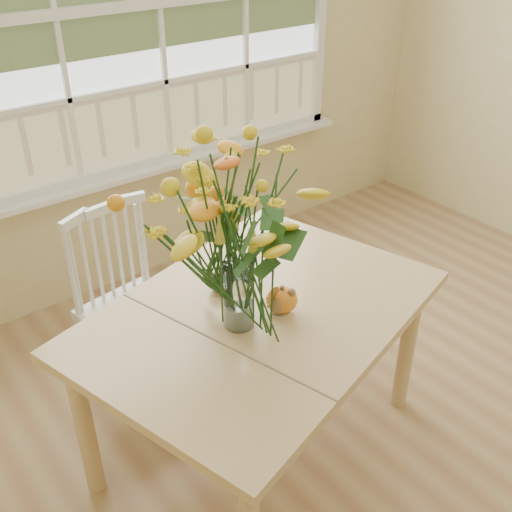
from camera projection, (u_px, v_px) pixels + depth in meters
floor at (475, 496)px, 2.36m from camera, size 4.00×4.50×0.01m
wall_back at (159, 42)px, 3.17m from camera, size 4.00×0.02×2.70m
window at (159, 6)px, 3.05m from camera, size 2.42×0.12×1.74m
dining_table at (259, 328)px, 2.27m from camera, size 1.53×1.26×0.71m
windsor_chair at (124, 293)px, 2.67m from camera, size 0.46×0.45×0.89m
flower_vase at (237, 232)px, 1.95m from camera, size 0.52×0.52×0.62m
pumpkin at (282, 301)px, 2.19m from camera, size 0.12×0.12×0.09m
turkey_figurine at (280, 304)px, 2.17m from camera, size 0.11×0.09×0.12m
dark_gourd at (218, 282)px, 2.31m from camera, size 0.13×0.08×0.07m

